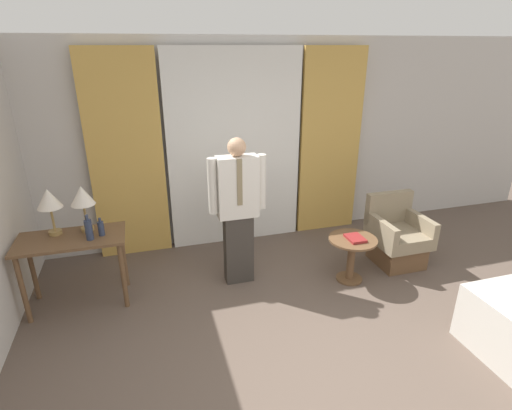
{
  "coord_description": "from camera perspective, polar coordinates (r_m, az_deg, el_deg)",
  "views": [
    {
      "loc": [
        -1.19,
        -2.11,
        2.58
      ],
      "look_at": [
        -0.07,
        1.69,
        0.99
      ],
      "focal_mm": 28.0,
      "sensor_mm": 36.0,
      "label": 1
    }
  ],
  "objects": [
    {
      "name": "ground_plane",
      "position": [
        3.54,
        9.79,
        -25.3
      ],
      "size": [
        16.0,
        16.0,
        0.0
      ],
      "primitive_type": "plane",
      "color": "brown"
    },
    {
      "name": "table_lamp_right",
      "position": [
        4.41,
        -23.57,
        0.99
      ],
      "size": [
        0.24,
        0.24,
        0.49
      ],
      "color": "#9E7F47",
      "rests_on": "desk"
    },
    {
      "name": "wall_back",
      "position": [
        5.41,
        -3.31,
        8.72
      ],
      "size": [
        10.0,
        0.06,
        2.7
      ],
      "color": "beige",
      "rests_on": "ground_plane"
    },
    {
      "name": "book",
      "position": [
        4.65,
        13.99,
        -4.62
      ],
      "size": [
        0.18,
        0.23,
        0.03
      ],
      "color": "maroon",
      "rests_on": "side_table"
    },
    {
      "name": "table_lamp_left",
      "position": [
        4.46,
        -27.48,
        0.56
      ],
      "size": [
        0.24,
        0.24,
        0.49
      ],
      "color": "#9E7F47",
      "rests_on": "desk"
    },
    {
      "name": "curtain_drape_left",
      "position": [
        5.17,
        -18.0,
        6.37
      ],
      "size": [
        0.89,
        0.06,
        2.58
      ],
      "color": "gold",
      "rests_on": "ground_plane"
    },
    {
      "name": "person",
      "position": [
        4.39,
        -2.62,
        -0.33
      ],
      "size": [
        0.64,
        0.21,
        1.7
      ],
      "color": "#38332D",
      "rests_on": "ground_plane"
    },
    {
      "name": "curtain_drape_right",
      "position": [
        5.77,
        10.55,
        8.6
      ],
      "size": [
        0.89,
        0.06,
        2.58
      ],
      "color": "gold",
      "rests_on": "ground_plane"
    },
    {
      "name": "bottle_near_edge",
      "position": [
        4.28,
        -22.78,
        -3.24
      ],
      "size": [
        0.07,
        0.07,
        0.27
      ],
      "color": "#2D3851",
      "rests_on": "desk"
    },
    {
      "name": "curtain_sheer_center",
      "position": [
        5.3,
        -2.97,
        7.78
      ],
      "size": [
        1.77,
        0.06,
        2.58
      ],
      "color": "white",
      "rests_on": "ground_plane"
    },
    {
      "name": "side_table",
      "position": [
        4.75,
        13.51,
        -6.54
      ],
      "size": [
        0.55,
        0.55,
        0.54
      ],
      "color": "brown",
      "rests_on": "ground_plane"
    },
    {
      "name": "armchair",
      "position": [
        5.32,
        19.44,
        -4.53
      ],
      "size": [
        0.63,
        0.65,
        0.86
      ],
      "color": "brown",
      "rests_on": "ground_plane"
    },
    {
      "name": "desk",
      "position": [
        4.51,
        -24.72,
        -5.76
      ],
      "size": [
        1.05,
        0.54,
        0.78
      ],
      "color": "brown",
      "rests_on": "ground_plane"
    },
    {
      "name": "bottle_by_lamp",
      "position": [
        4.35,
        -21.26,
        -3.1
      ],
      "size": [
        0.06,
        0.06,
        0.19
      ],
      "color": "#2D3851",
      "rests_on": "desk"
    }
  ]
}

